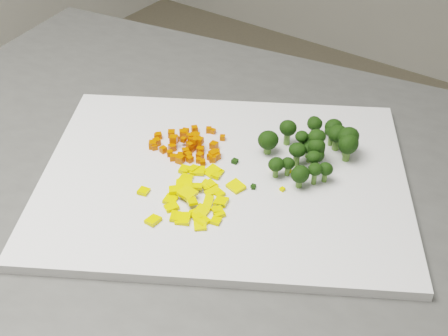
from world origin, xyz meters
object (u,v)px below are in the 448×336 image
Objects in this scene: cutting_board at (224,178)px; pepper_pile at (191,193)px; carrot_pile at (189,138)px; broccoli_pile at (310,144)px.

cutting_board is 0.07m from pepper_pile.
carrot_pile is at bearing 128.77° from pepper_pile.
broccoli_pile is (0.08, 0.15, 0.02)m from pepper_pile.
cutting_board is at bearing -17.09° from carrot_pile.
carrot_pile reaches higher than pepper_pile.
broccoli_pile reaches higher than cutting_board.
pepper_pile is 0.97× the size of broccoli_pile.
cutting_board is at bearing -130.92° from broccoli_pile.
carrot_pile is (-0.07, 0.02, 0.02)m from cutting_board.
carrot_pile is 0.11m from pepper_pile.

